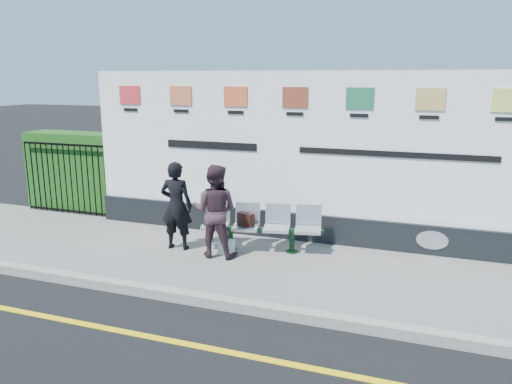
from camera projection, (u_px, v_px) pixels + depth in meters
ground at (166, 340)px, 5.85m from camera, size 80.00×80.00×0.00m
pavement at (242, 262)px, 8.13m from camera, size 14.00×3.00×0.12m
kerb at (202, 300)px, 6.75m from camera, size 14.00×0.18×0.14m
yellow_line at (166, 340)px, 5.85m from camera, size 14.00×0.10×0.01m
billboard at (295, 168)px, 8.90m from camera, size 8.00×0.30×3.00m
hedge at (79, 171)px, 11.07m from camera, size 2.35×0.70×1.70m
railing at (65, 178)px, 10.68m from camera, size 2.05×0.06×1.54m
bench at (261, 239)px, 8.46m from camera, size 2.07×0.92×0.43m
woman_left at (176, 206)px, 8.46m from camera, size 0.59×0.42×1.52m
woman_right at (215, 211)px, 8.11m from camera, size 0.79×0.64×1.53m
handbag_brown at (246, 219)px, 8.42m from camera, size 0.31×0.21×0.23m
carrier_bag_white at (226, 247)px, 8.30m from camera, size 0.26×0.15×0.26m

